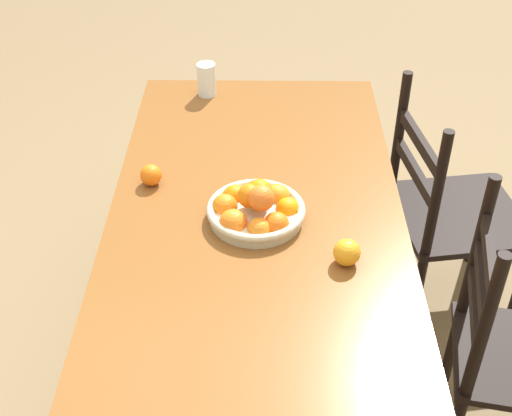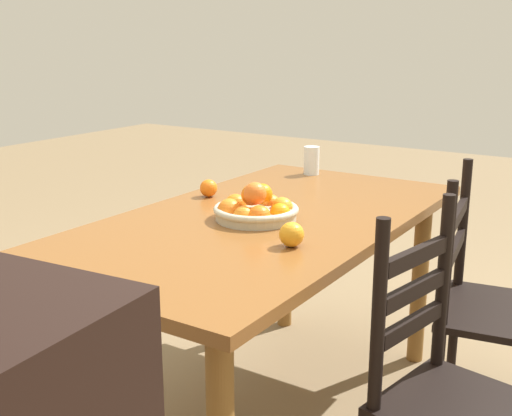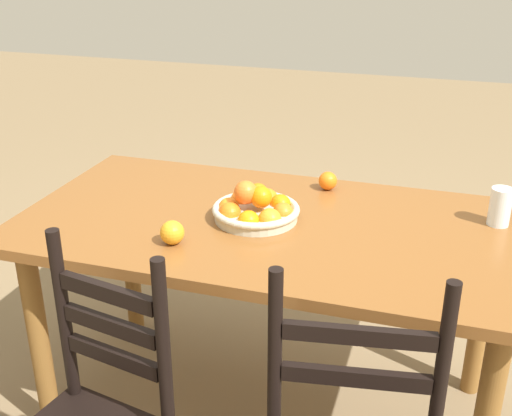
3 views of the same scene
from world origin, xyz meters
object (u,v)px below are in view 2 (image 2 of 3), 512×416
object	(u,v)px
dining_table	(264,243)
orange_loose_0	(209,188)
chair_near_window	(496,311)
orange_loose_1	(292,234)
chair_by_cabinet	(446,397)
fruit_bowl	(255,209)
drinking_glass	(312,160)

from	to	relation	value
dining_table	orange_loose_0	bearing A→B (deg)	-110.44
chair_near_window	orange_loose_1	size ratio (longest dim) A/B	12.49
chair_by_cabinet	dining_table	bearing A→B (deg)	80.93
orange_loose_1	chair_near_window	bearing A→B (deg)	144.14
fruit_bowl	orange_loose_1	distance (m)	0.31
orange_loose_0	chair_near_window	bearing A→B (deg)	105.19
chair_near_window	orange_loose_0	xyz separation A→B (m)	(0.28, -1.04, 0.36)
chair_by_cabinet	drinking_glass	xyz separation A→B (m)	(-0.97, -0.93, 0.39)
orange_loose_0	orange_loose_1	xyz separation A→B (m)	(0.36, 0.57, 0.00)
dining_table	chair_by_cabinet	size ratio (longest dim) A/B	1.74
chair_by_cabinet	orange_loose_1	bearing A→B (deg)	97.42
orange_loose_1	orange_loose_0	bearing A→B (deg)	-122.10
chair_near_window	orange_loose_0	distance (m)	1.13
fruit_bowl	drinking_glass	xyz separation A→B (m)	(-0.76, -0.19, 0.03)
drinking_glass	dining_table	bearing A→B (deg)	15.38
chair_near_window	drinking_glass	distance (m)	1.03
chair_by_cabinet	orange_loose_1	xyz separation A→B (m)	(-0.03, -0.49, 0.36)
dining_table	chair_by_cabinet	bearing A→B (deg)	70.17
dining_table	chair_near_window	distance (m)	0.85
chair_near_window	drinking_glass	bearing A→B (deg)	62.52
orange_loose_1	dining_table	bearing A→B (deg)	-134.06
fruit_bowl	orange_loose_0	bearing A→B (deg)	-117.93
dining_table	fruit_bowl	world-z (taller)	fruit_bowl
orange_loose_1	chair_by_cabinet	bearing A→B (deg)	86.67
dining_table	fruit_bowl	distance (m)	0.14
chair_near_window	fruit_bowl	world-z (taller)	chair_near_window
dining_table	chair_near_window	bearing A→B (deg)	119.66
fruit_bowl	drinking_glass	size ratio (longest dim) A/B	2.30
chair_near_window	orange_loose_1	distance (m)	0.87
dining_table	drinking_glass	distance (m)	0.75
chair_near_window	orange_loose_0	size ratio (longest dim) A/B	13.75
orange_loose_1	drinking_glass	xyz separation A→B (m)	(-0.95, -0.44, 0.03)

